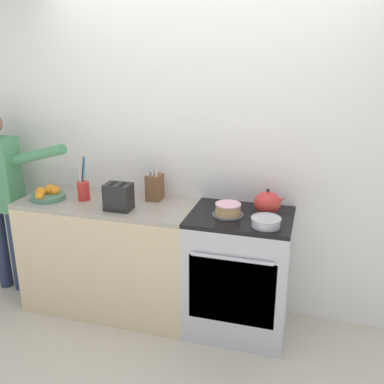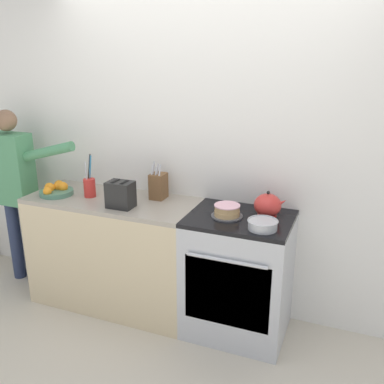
# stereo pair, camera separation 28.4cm
# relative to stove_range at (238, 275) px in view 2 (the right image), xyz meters

# --- Properties ---
(ground_plane) EXTENTS (16.00, 16.00, 0.00)m
(ground_plane) POSITION_rel_stove_range_xyz_m (-0.34, -0.29, -0.47)
(ground_plane) COLOR beige
(wall_back) EXTENTS (8.00, 0.04, 2.60)m
(wall_back) POSITION_rel_stove_range_xyz_m (-0.34, 0.31, 0.83)
(wall_back) COLOR silver
(wall_back) RESTS_ON ground_plane
(counter_cabinet) EXTENTS (1.37, 0.58, 0.93)m
(counter_cabinet) POSITION_rel_stove_range_xyz_m (-1.05, 0.00, -0.00)
(counter_cabinet) COLOR beige
(counter_cabinet) RESTS_ON ground_plane
(stove_range) EXTENTS (0.74, 0.61, 0.93)m
(stove_range) POSITION_rel_stove_range_xyz_m (0.00, 0.00, 0.00)
(stove_range) COLOR #B7BABF
(stove_range) RESTS_ON ground_plane
(layer_cake) EXTENTS (0.22, 0.22, 0.09)m
(layer_cake) POSITION_rel_stove_range_xyz_m (-0.09, -0.03, 0.51)
(layer_cake) COLOR #4C4C51
(layer_cake) RESTS_ON stove_range
(tea_kettle) EXTENTS (0.24, 0.19, 0.19)m
(tea_kettle) POSITION_rel_stove_range_xyz_m (0.17, 0.09, 0.55)
(tea_kettle) COLOR red
(tea_kettle) RESTS_ON stove_range
(mixing_bowl) EXTENTS (0.20, 0.20, 0.06)m
(mixing_bowl) POSITION_rel_stove_range_xyz_m (0.20, -0.15, 0.50)
(mixing_bowl) COLOR #B7BABF
(mixing_bowl) RESTS_ON stove_range
(knife_block) EXTENTS (0.11, 0.13, 0.30)m
(knife_block) POSITION_rel_stove_range_xyz_m (-0.71, 0.15, 0.57)
(knife_block) COLOR brown
(knife_block) RESTS_ON counter_cabinet
(utensil_crock) EXTENTS (0.09, 0.09, 0.34)m
(utensil_crock) POSITION_rel_stove_range_xyz_m (-1.24, -0.01, 0.55)
(utensil_crock) COLOR red
(utensil_crock) RESTS_ON counter_cabinet
(fruit_bowl) EXTENTS (0.27, 0.27, 0.10)m
(fruit_bowl) POSITION_rel_stove_range_xyz_m (-1.53, -0.07, 0.50)
(fruit_bowl) COLOR #4C7F66
(fruit_bowl) RESTS_ON counter_cabinet
(toaster) EXTENTS (0.21, 0.14, 0.20)m
(toaster) POSITION_rel_stove_range_xyz_m (-0.88, -0.14, 0.56)
(toaster) COLOR black
(toaster) RESTS_ON counter_cabinet
(person_baker) EXTENTS (0.91, 0.20, 1.58)m
(person_baker) POSITION_rel_stove_range_xyz_m (-2.05, 0.02, 0.47)
(person_baker) COLOR #283351
(person_baker) RESTS_ON ground_plane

